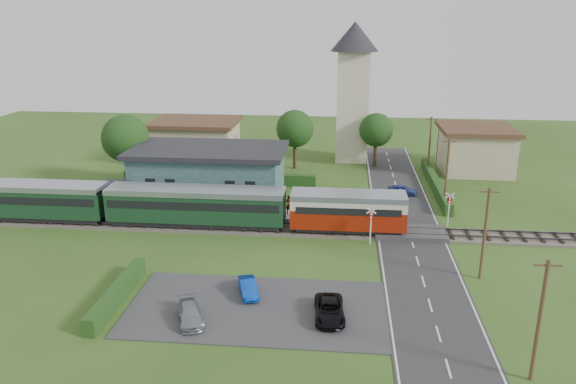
# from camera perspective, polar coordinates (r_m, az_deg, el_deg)

# --- Properties ---
(ground) EXTENTS (120.00, 120.00, 0.00)m
(ground) POSITION_cam_1_polar(r_m,az_deg,el_deg) (48.49, 0.69, -4.86)
(ground) COLOR #2D4C19
(railway_track) EXTENTS (76.00, 3.20, 0.49)m
(railway_track) POSITION_cam_1_polar(r_m,az_deg,el_deg) (50.29, 0.89, -3.86)
(railway_track) COLOR #4C443D
(railway_track) RESTS_ON ground
(road) EXTENTS (6.00, 70.00, 0.05)m
(road) POSITION_cam_1_polar(r_m,az_deg,el_deg) (48.73, 12.54, -5.16)
(road) COLOR #28282B
(road) RESTS_ON ground
(car_park) EXTENTS (17.00, 9.00, 0.08)m
(car_park) POSITION_cam_1_polar(r_m,az_deg,el_deg) (37.92, -3.22, -11.70)
(car_park) COLOR #333335
(car_park) RESTS_ON ground
(crossing_deck) EXTENTS (6.20, 3.40, 0.45)m
(crossing_deck) POSITION_cam_1_polar(r_m,az_deg,el_deg) (50.49, 12.30, -4.07)
(crossing_deck) COLOR #333335
(crossing_deck) RESTS_ON ground
(platform) EXTENTS (30.00, 3.00, 0.45)m
(platform) POSITION_cam_1_polar(r_m,az_deg,el_deg) (54.86, -9.30, -2.09)
(platform) COLOR gray
(platform) RESTS_ON ground
(equipment_hut) EXTENTS (2.30, 2.30, 2.55)m
(equipment_hut) POSITION_cam_1_polar(r_m,az_deg,el_deg) (56.92, -17.19, -0.31)
(equipment_hut) COLOR beige
(equipment_hut) RESTS_ON platform
(station_building) EXTENTS (16.00, 9.00, 5.30)m
(station_building) POSITION_cam_1_polar(r_m,az_deg,el_deg) (59.45, -8.02, 2.04)
(station_building) COLOR #284F53
(station_building) RESTS_ON ground
(train) EXTENTS (43.20, 2.90, 3.40)m
(train) POSITION_cam_1_polar(r_m,az_deg,el_deg) (51.97, -12.71, -1.16)
(train) COLOR #232328
(train) RESTS_ON ground
(church_tower) EXTENTS (6.00, 6.00, 17.60)m
(church_tower) POSITION_cam_1_polar(r_m,az_deg,el_deg) (73.07, 6.65, 11.07)
(church_tower) COLOR beige
(church_tower) RESTS_ON ground
(house_west) EXTENTS (10.80, 8.80, 5.50)m
(house_west) POSITION_cam_1_polar(r_m,az_deg,el_deg) (73.80, -9.31, 5.16)
(house_west) COLOR tan
(house_west) RESTS_ON ground
(house_east) EXTENTS (8.80, 8.80, 5.50)m
(house_east) POSITION_cam_1_polar(r_m,az_deg,el_deg) (72.23, 18.49, 4.20)
(house_east) COLOR tan
(house_east) RESTS_ON ground
(hedge_carpark) EXTENTS (0.80, 9.00, 1.20)m
(hedge_carpark) POSITION_cam_1_polar(r_m,az_deg,el_deg) (40.10, -16.98, -9.86)
(hedge_carpark) COLOR #193814
(hedge_carpark) RESTS_ON ground
(hedge_roadside) EXTENTS (0.80, 18.00, 1.20)m
(hedge_roadside) POSITION_cam_1_polar(r_m,az_deg,el_deg) (64.07, 14.73, 0.83)
(hedge_roadside) COLOR #193814
(hedge_roadside) RESTS_ON ground
(hedge_station) EXTENTS (22.00, 0.80, 1.30)m
(hedge_station) POSITION_cam_1_polar(r_m,az_deg,el_deg) (64.23, -7.02, 1.38)
(hedge_station) COLOR #193814
(hedge_station) RESTS_ON ground
(tree_a) EXTENTS (5.20, 5.20, 8.00)m
(tree_a) POSITION_cam_1_polar(r_m,az_deg,el_deg) (64.61, -16.20, 5.23)
(tree_a) COLOR #332316
(tree_a) RESTS_ON ground
(tree_b) EXTENTS (4.60, 4.60, 7.34)m
(tree_b) POSITION_cam_1_polar(r_m,az_deg,el_deg) (69.18, 0.71, 6.43)
(tree_b) COLOR #332316
(tree_b) RESTS_ON ground
(tree_c) EXTENTS (4.20, 4.20, 6.78)m
(tree_c) POSITION_cam_1_polar(r_m,az_deg,el_deg) (71.10, 8.95, 6.23)
(tree_c) COLOR #332316
(tree_c) RESTS_ON ground
(utility_pole_a) EXTENTS (1.40, 0.22, 7.00)m
(utility_pole_a) POSITION_cam_1_polar(r_m,az_deg,el_deg) (32.28, 24.19, -11.76)
(utility_pole_a) COLOR #473321
(utility_pole_a) RESTS_ON ground
(utility_pole_b) EXTENTS (1.40, 0.22, 7.00)m
(utility_pole_b) POSITION_cam_1_polar(r_m,az_deg,el_deg) (42.70, 19.37, -3.91)
(utility_pole_b) COLOR #473321
(utility_pole_b) RESTS_ON ground
(utility_pole_c) EXTENTS (1.40, 0.22, 7.00)m
(utility_pole_c) POSITION_cam_1_polar(r_m,az_deg,el_deg) (57.56, 15.83, 1.96)
(utility_pole_c) COLOR #473321
(utility_pole_c) RESTS_ON ground
(utility_pole_d) EXTENTS (1.40, 0.22, 7.00)m
(utility_pole_d) POSITION_cam_1_polar(r_m,az_deg,el_deg) (69.04, 14.19, 4.68)
(utility_pole_d) COLOR #473321
(utility_pole_d) RESTS_ON ground
(crossing_signal_near) EXTENTS (0.84, 0.28, 3.28)m
(crossing_signal_near) POSITION_cam_1_polar(r_m,az_deg,el_deg) (47.24, 8.42, -2.89)
(crossing_signal_near) COLOR silver
(crossing_signal_near) RESTS_ON ground
(crossing_signal_far) EXTENTS (0.84, 0.28, 3.28)m
(crossing_signal_far) POSITION_cam_1_polar(r_m,az_deg,el_deg) (52.61, 16.06, -1.24)
(crossing_signal_far) COLOR silver
(crossing_signal_far) RESTS_ON ground
(streetlamp_west) EXTENTS (0.30, 0.30, 5.15)m
(streetlamp_west) POSITION_cam_1_polar(r_m,az_deg,el_deg) (71.28, -15.80, 4.47)
(streetlamp_west) COLOR #3F3F47
(streetlamp_west) RESTS_ON ground
(streetlamp_east) EXTENTS (0.30, 0.30, 5.15)m
(streetlamp_east) POSITION_cam_1_polar(r_m,az_deg,el_deg) (74.27, 15.00, 5.06)
(streetlamp_east) COLOR #3F3F47
(streetlamp_east) RESTS_ON ground
(car_on_road) EXTENTS (3.32, 1.80, 1.07)m
(car_on_road) POSITION_cam_1_polar(r_m,az_deg,el_deg) (61.11, 11.53, 0.23)
(car_on_road) COLOR navy
(car_on_road) RESTS_ON road
(car_park_blue) EXTENTS (2.00, 3.32, 1.03)m
(car_park_blue) POSITION_cam_1_polar(r_m,az_deg,el_deg) (39.31, -4.08, -9.65)
(car_park_blue) COLOR #093AAA
(car_park_blue) RESTS_ON car_park
(car_park_silver) EXTENTS (2.63, 3.81, 1.02)m
(car_park_silver) POSITION_cam_1_polar(r_m,az_deg,el_deg) (36.64, -9.93, -12.11)
(car_park_silver) COLOR gray
(car_park_silver) RESTS_ON car_park
(car_park_dark) EXTENTS (2.13, 4.12, 1.11)m
(car_park_dark) POSITION_cam_1_polar(r_m,az_deg,el_deg) (36.56, 4.24, -11.85)
(car_park_dark) COLOR black
(car_park_dark) RESTS_ON car_park
(pedestrian_near) EXTENTS (0.79, 0.65, 1.87)m
(pedestrian_near) POSITION_cam_1_polar(r_m,az_deg,el_deg) (52.83, 0.10, -1.30)
(pedestrian_near) COLOR gray
(pedestrian_near) RESTS_ON platform
(pedestrian_far) EXTENTS (0.74, 0.90, 1.71)m
(pedestrian_far) POSITION_cam_1_polar(r_m,az_deg,el_deg) (55.98, -15.07, -0.90)
(pedestrian_far) COLOR gray
(pedestrian_far) RESTS_ON platform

